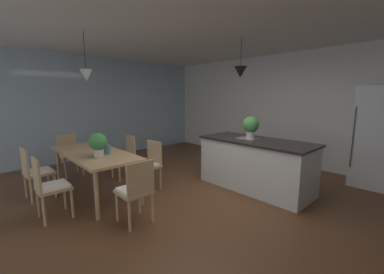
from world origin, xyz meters
The scene contains 18 objects.
ground_plane centered at (0.00, 0.00, -0.02)m, with size 10.00×8.40×0.04m, color brown.
ceiling_slab centered at (0.00, 0.00, 2.76)m, with size 10.00×8.40×0.12m, color silver.
wall_back_kitchen centered at (0.00, 3.26, 1.35)m, with size 10.00×0.12×2.70m, color silver.
window_wall_left_glazing centered at (-4.06, 0.00, 1.35)m, with size 0.06×8.40×2.70m, color #9EB7C6.
dining_table centered at (-1.49, -1.07, 0.67)m, with size 1.99×0.85×0.74m.
chair_far_right centered at (-1.05, -0.28, 0.47)m, with size 0.43×0.43×0.87m.
chair_far_left centered at (-1.94, -0.28, 0.47)m, with size 0.41×0.41×0.87m.
chair_near_left centered at (-1.94, -1.87, 0.47)m, with size 0.42×0.42×0.87m.
chair_near_right centered at (-1.04, -1.87, 0.47)m, with size 0.40×0.40×0.87m.
chair_kitchen_end centered at (-0.13, -1.07, 0.47)m, with size 0.40×0.40×0.87m.
chair_window_end centered at (-2.86, -1.08, 0.47)m, with size 0.41×0.41×0.87m.
kitchen_island centered at (0.23, 1.16, 0.46)m, with size 2.01×0.88×0.91m.
refrigerator centered at (1.66, 2.86, 0.93)m, with size 0.64×0.67×1.86m.
pendant_over_table centered at (-1.61, -1.07, 2.00)m, with size 0.19×0.19×0.80m.
pendant_over_island_main centered at (-0.16, 1.16, 2.10)m, with size 0.23×0.23×0.70m.
potted_plant_on_island centered at (0.10, 1.16, 1.14)m, with size 0.30×0.30×0.41m.
potted_plant_on_table centered at (-1.12, -1.14, 0.95)m, with size 0.28×0.28×0.37m.
vase_on_dining_table centered at (-1.21, -0.96, 0.81)m, with size 0.11×0.11×0.15m.
Camera 1 is at (2.54, -2.56, 1.67)m, focal length 22.53 mm.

